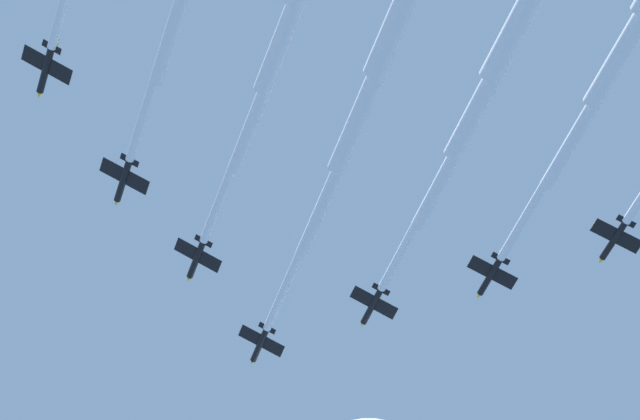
{
  "coord_description": "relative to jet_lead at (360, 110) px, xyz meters",
  "views": [
    {
      "loc": [
        -117.06,
        49.65,
        36.38
      ],
      "look_at": [
        0.0,
        0.0,
        197.29
      ],
      "focal_mm": 71.4,
      "sensor_mm": 36.0,
      "label": 1
    }
  ],
  "objects": [
    {
      "name": "jet_port_inner",
      "position": [
        -6.47,
        15.5,
        1.34
      ],
      "size": [
        74.9,
        10.66,
        4.53
      ],
      "color": "black"
    },
    {
      "name": "jet_starboard_inner",
      "position": [
        -6.56,
        -16.37,
        1.04
      ],
      "size": [
        71.95,
        10.04,
        4.5
      ],
      "color": "black"
    },
    {
      "name": "jet_starboard_mid",
      "position": [
        -25.17,
        -30.77,
        -0.43
      ],
      "size": [
        77.25,
        10.72,
        4.48
      ],
      "color": "black"
    },
    {
      "name": "jet_lead",
      "position": [
        0.0,
        0.0,
        0.0
      ],
      "size": [
        85.2,
        12.41,
        4.5
      ],
      "color": "black"
    }
  ]
}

